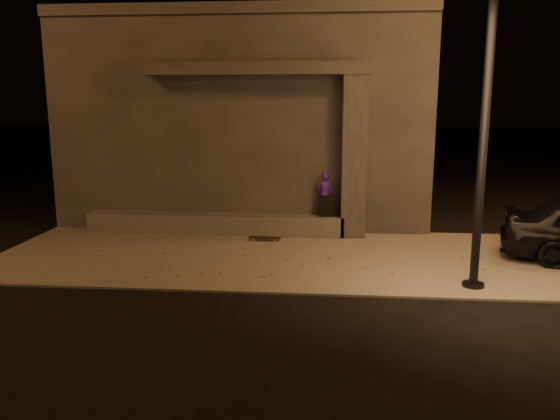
# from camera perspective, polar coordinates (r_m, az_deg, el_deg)

# --- Properties ---
(ground) EXTENTS (120.00, 120.00, 0.00)m
(ground) POSITION_cam_1_polar(r_m,az_deg,el_deg) (9.14, -2.30, -8.35)
(ground) COLOR black
(ground) RESTS_ON ground
(sidewalk) EXTENTS (11.00, 4.40, 0.04)m
(sidewalk) POSITION_cam_1_polar(r_m,az_deg,el_deg) (11.02, -0.97, -4.78)
(sidewalk) COLOR slate
(sidewalk) RESTS_ON ground
(building) EXTENTS (9.00, 5.10, 5.22)m
(building) POSITION_cam_1_polar(r_m,az_deg,el_deg) (15.19, -3.00, 9.51)
(building) COLOR #353330
(building) RESTS_ON ground
(ledge) EXTENTS (6.00, 0.55, 0.45)m
(ledge) POSITION_cam_1_polar(r_m,az_deg,el_deg) (12.87, -6.81, -1.39)
(ledge) COLOR #57544F
(ledge) RESTS_ON sidewalk
(column) EXTENTS (0.55, 0.55, 3.60)m
(column) POSITION_cam_1_polar(r_m,az_deg,el_deg) (12.36, 7.77, 5.47)
(column) COLOR #353330
(column) RESTS_ON sidewalk
(canopy) EXTENTS (5.00, 0.70, 0.28)m
(canopy) POSITION_cam_1_polar(r_m,az_deg,el_deg) (12.46, -2.49, 14.53)
(canopy) COLOR #353330
(canopy) RESTS_ON column
(skateboarder) EXTENTS (0.38, 0.26, 1.01)m
(skateboarder) POSITION_cam_1_polar(r_m,az_deg,el_deg) (12.46, 4.68, 1.66)
(skateboarder) COLOR #3C1797
(skateboarder) RESTS_ON ledge
(backpack) EXTENTS (0.37, 0.26, 0.49)m
(backpack) POSITION_cam_1_polar(r_m,az_deg,el_deg) (12.52, 4.88, 0.13)
(backpack) COLOR black
(backpack) RESTS_ON ledge
(skateboard) EXTENTS (0.70, 0.20, 0.08)m
(skateboard) POSITION_cam_1_polar(r_m,az_deg,el_deg) (12.09, -1.59, -2.93)
(skateboard) COLOR black
(skateboard) RESTS_ON sidewalk
(street_lamp_0) EXTENTS (0.36, 0.36, 6.72)m
(street_lamp_0) POSITION_cam_1_polar(r_m,az_deg,el_deg) (9.28, 21.10, 15.28)
(street_lamp_0) COLOR black
(street_lamp_0) RESTS_ON ground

